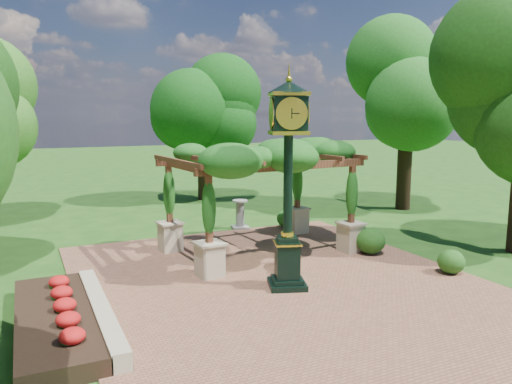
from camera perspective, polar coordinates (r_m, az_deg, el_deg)
name	(u,v)px	position (r m, az deg, el deg)	size (l,w,h in m)	color
ground	(300,296)	(12.42, 5.03, -11.72)	(120.00, 120.00, 0.00)	#1E4714
brick_plaza	(281,282)	(13.23, 2.82, -10.29)	(10.00, 12.00, 0.04)	brown
border_wall	(101,312)	(11.39, -17.34, -12.98)	(0.35, 5.00, 0.40)	#C6B793
flower_bed	(55,320)	(11.32, -21.97, -13.46)	(1.50, 5.00, 0.36)	red
pedestal_clock	(288,166)	(12.18, 3.70, 3.00)	(1.31, 1.31, 5.22)	black
pergola	(260,160)	(15.54, 0.50, 3.68)	(6.01, 4.08, 3.60)	#C8B794
sundial	(240,216)	(19.12, -1.82, -2.80)	(0.72, 0.72, 1.13)	gray
shrub_front	(451,262)	(14.79, 21.42, -7.42)	(0.73, 0.73, 0.66)	#205017
shrub_mid	(371,241)	(16.06, 12.98, -5.46)	(0.91, 0.91, 0.82)	#1C4A14
shrub_back	(287,219)	(19.29, 3.53, -3.04)	(0.76, 0.76, 0.69)	#22611C
tree_north	(203,110)	(25.65, -6.11, 9.33)	(3.77, 3.77, 6.70)	#321F14
tree_east_far	(408,84)	(23.90, 17.00, 11.73)	(4.41, 4.41, 8.31)	black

